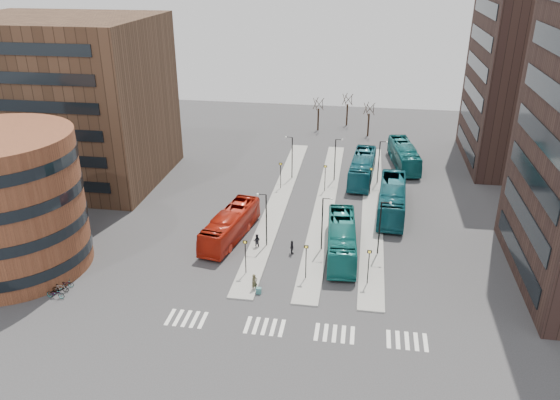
# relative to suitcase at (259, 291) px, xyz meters

# --- Properties ---
(ground) EXTENTS (160.00, 160.00, 0.00)m
(ground) POSITION_rel_suitcase_xyz_m (2.48, -8.85, -0.30)
(ground) COLOR #2E2E30
(ground) RESTS_ON ground
(island_left) EXTENTS (2.50, 45.00, 0.15)m
(island_left) POSITION_rel_suitcase_xyz_m (-1.52, 21.15, -0.23)
(island_left) COLOR gray
(island_left) RESTS_ON ground
(island_mid) EXTENTS (2.50, 45.00, 0.15)m
(island_mid) POSITION_rel_suitcase_xyz_m (4.48, 21.15, -0.23)
(island_mid) COLOR gray
(island_mid) RESTS_ON ground
(island_right) EXTENTS (2.50, 45.00, 0.15)m
(island_right) POSITION_rel_suitcase_xyz_m (10.48, 21.15, -0.23)
(island_right) COLOR gray
(island_right) RESTS_ON ground
(suitcase) EXTENTS (0.49, 0.39, 0.61)m
(suitcase) POSITION_rel_suitcase_xyz_m (0.00, 0.00, 0.00)
(suitcase) COLOR #201A93
(suitcase) RESTS_ON ground
(red_bus) EXTENTS (4.66, 11.92, 3.24)m
(red_bus) POSITION_rel_suitcase_xyz_m (-5.24, 10.33, 1.32)
(red_bus) COLOR #AD1D0D
(red_bus) RESTS_ON ground
(teal_bus_a) EXTENTS (3.64, 12.38, 3.41)m
(teal_bus_a) POSITION_rel_suitcase_xyz_m (7.21, 8.83, 1.40)
(teal_bus_a) COLOR #146662
(teal_bus_a) RESTS_ON ground
(teal_bus_b) EXTENTS (3.81, 12.67, 3.48)m
(teal_bus_b) POSITION_rel_suitcase_xyz_m (8.92, 30.43, 1.44)
(teal_bus_b) COLOR #145664
(teal_bus_b) RESTS_ON ground
(teal_bus_c) EXTENTS (3.77, 13.28, 3.66)m
(teal_bus_c) POSITION_rel_suitcase_xyz_m (12.75, 20.00, 1.53)
(teal_bus_c) COLOR #12515C
(teal_bus_c) RESTS_ON ground
(teal_bus_d) EXTENTS (4.59, 12.48, 3.40)m
(teal_bus_d) POSITION_rel_suitcase_xyz_m (14.95, 36.87, 1.40)
(teal_bus_d) COLOR #135D60
(teal_bus_d) RESTS_ON ground
(traveller) EXTENTS (0.74, 0.73, 1.73)m
(traveller) POSITION_rel_suitcase_xyz_m (-0.49, 0.46, 0.56)
(traveller) COLOR #443F29
(traveller) RESTS_ON ground
(commuter_a) EXTENTS (0.81, 0.64, 1.63)m
(commuter_a) POSITION_rel_suitcase_xyz_m (-1.91, 8.64, 0.51)
(commuter_a) COLOR black
(commuter_a) RESTS_ON ground
(commuter_b) EXTENTS (0.70, 1.00, 1.58)m
(commuter_b) POSITION_rel_suitcase_xyz_m (2.06, 7.88, 0.49)
(commuter_b) COLOR black
(commuter_b) RESTS_ON ground
(commuter_c) EXTENTS (0.61, 1.04, 1.58)m
(commuter_c) POSITION_rel_suitcase_xyz_m (6.51, 6.59, 0.49)
(commuter_c) COLOR black
(commuter_c) RESTS_ON ground
(bicycle_near) EXTENTS (1.81, 0.67, 0.94)m
(bicycle_near) POSITION_rel_suitcase_xyz_m (-18.52, -3.70, 0.17)
(bicycle_near) COLOR gray
(bicycle_near) RESTS_ON ground
(bicycle_mid) EXTENTS (1.59, 0.69, 0.93)m
(bicycle_mid) POSITION_rel_suitcase_xyz_m (-18.52, -2.81, 0.16)
(bicycle_mid) COLOR gray
(bicycle_mid) RESTS_ON ground
(bicycle_far) EXTENTS (1.62, 0.86, 0.81)m
(bicycle_far) POSITION_rel_suitcase_xyz_m (-18.52, -1.92, 0.10)
(bicycle_far) COLOR gray
(bicycle_far) RESTS_ON ground
(crosswalk_stripes) EXTENTS (22.35, 2.40, 0.01)m
(crosswalk_stripes) POSITION_rel_suitcase_xyz_m (4.23, -4.85, -0.30)
(crosswalk_stripes) COLOR silver
(crosswalk_stripes) RESTS_ON ground
(round_building) EXTENTS (15.16, 15.16, 14.00)m
(round_building) POSITION_rel_suitcase_xyz_m (-25.52, 1.15, 6.69)
(round_building) COLOR brown
(round_building) RESTS_ON ground
(office_block) EXTENTS (25.00, 20.12, 22.00)m
(office_block) POSITION_rel_suitcase_xyz_m (-31.52, 25.14, 10.70)
(office_block) COLOR #493122
(office_block) RESTS_ON ground
(tower_far) EXTENTS (20.12, 20.00, 30.00)m
(tower_far) POSITION_rel_suitcase_xyz_m (34.46, 41.15, 14.70)
(tower_far) COLOR #31201B
(tower_far) RESTS_ON ground
(sign_poles) EXTENTS (12.45, 22.12, 3.65)m
(sign_poles) POSITION_rel_suitcase_xyz_m (4.08, 14.15, 2.10)
(sign_poles) COLOR black
(sign_poles) RESTS_ON ground
(lamp_posts) EXTENTS (14.04, 20.24, 6.12)m
(lamp_posts) POSITION_rel_suitcase_xyz_m (5.12, 19.15, 3.28)
(lamp_posts) COLOR black
(lamp_posts) RESTS_ON ground
(bare_trees) EXTENTS (10.97, 8.14, 5.90)m
(bare_trees) POSITION_rel_suitcase_xyz_m (5.15, 53.82, 2.42)
(bare_trees) COLOR black
(bare_trees) RESTS_ON ground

